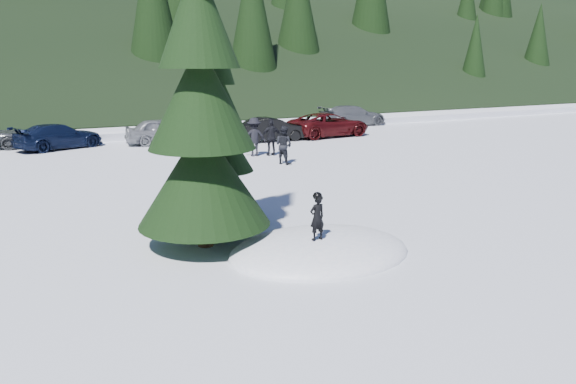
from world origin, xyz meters
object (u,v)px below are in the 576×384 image
car_4 (164,131)px  car_7 (353,115)px  car_3 (59,136)px  spruce_tall (201,110)px  child_skier (317,218)px  car_5 (272,129)px  adult_0 (284,145)px  spruce_short (221,151)px  adult_2 (254,137)px  car_6 (329,125)px  adult_1 (271,137)px

car_4 → car_7: 14.69m
car_3 → spruce_tall: bearing=162.6°
child_skier → car_5: 19.87m
adult_0 → car_5: size_ratio=0.41×
spruce_short → car_5: size_ratio=1.31×
child_skier → adult_2: adult_2 is taller
car_6 → car_7: (4.72, 4.30, -0.00)m
spruce_short → adult_0: bearing=52.6°
child_skier → car_3: 21.02m
car_4 → car_7: (14.43, 2.80, -0.01)m
car_4 → child_skier: bearing=-178.9°
car_6 → car_7: bearing=-52.2°
child_skier → car_3: bearing=-84.9°
car_4 → adult_2: bearing=-148.8°
spruce_tall → adult_1: size_ratio=4.89×
spruce_short → car_6: 19.64m
spruce_tall → car_7: spruce_tall is taller
car_7 → car_4: bearing=103.0°
adult_0 → car_3: size_ratio=0.37×
adult_1 → adult_2: size_ratio=0.96×
spruce_short → child_skier: spruce_short is taller
adult_0 → spruce_tall: bearing=116.4°
adult_0 → car_6: (6.77, 7.09, -0.13)m
car_7 → adult_2: bearing=128.9°
spruce_short → car_4: (3.03, 16.39, -1.38)m
spruce_short → car_3: bearing=97.7°
car_3 → car_5: size_ratio=1.10×
spruce_short → car_5: bearing=59.1°
adult_0 → car_6: size_ratio=0.33×
adult_1 → adult_0: bearing=86.2°
car_4 → car_6: size_ratio=0.82×
adult_1 → car_7: 14.24m
car_3 → car_6: 15.24m
spruce_short → adult_0: 9.90m
car_7 → child_skier: bearing=146.0°
adult_0 → car_3: adult_0 is taller
car_4 → car_5: 6.01m
car_7 → adult_0: bearing=136.8°
child_skier → adult_0: 12.43m
spruce_tall → spruce_short: 2.11m
spruce_tall → car_4: (4.03, 17.79, -2.60)m
spruce_tall → adult_0: size_ratio=5.08×
spruce_tall → adult_2: spruce_tall is taller
car_3 → car_7: size_ratio=0.92×
adult_2 → car_5: (3.08, 4.31, -0.24)m
adult_0 → car_3: 12.54m
adult_2 → child_skier: bearing=84.7°
child_skier → adult_1: 14.76m
adult_2 → car_5: adult_2 is taller
car_5 → car_6: car_6 is taller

